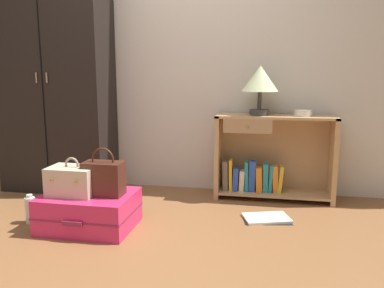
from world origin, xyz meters
TOP-DOWN VIEW (x-y plane):
  - ground_plane at (0.00, 0.00)m, footprint 9.00×9.00m
  - back_wall at (0.00, 1.50)m, footprint 6.40×0.10m
  - wardrobe at (-1.05, 1.20)m, footprint 1.02×0.47m
  - bookshelf at (0.93, 1.28)m, footprint 1.04×0.32m
  - table_lamp at (0.84, 1.26)m, footprint 0.32×0.32m
  - bowl at (1.21, 1.27)m, footprint 0.15×0.15m
  - suitcase_large at (-0.34, 0.32)m, footprint 0.65×0.52m
  - train_case at (-0.44, 0.29)m, footprint 0.33×0.24m
  - handbag at (-0.22, 0.32)m, footprint 0.28×0.16m
  - bottle at (-0.81, 0.32)m, footprint 0.08×0.08m
  - open_book_on_floor at (0.93, 0.73)m, footprint 0.40×0.32m

SIDE VIEW (x-z plane):
  - ground_plane at x=0.00m, z-range 0.00..0.00m
  - open_book_on_floor at x=0.93m, z-range 0.00..0.02m
  - bottle at x=-0.81m, z-range -0.01..0.21m
  - suitcase_large at x=-0.34m, z-range 0.00..0.25m
  - bookshelf at x=0.93m, z-range -0.02..0.73m
  - train_case at x=-0.44m, z-range 0.22..0.49m
  - handbag at x=-0.22m, z-range 0.21..0.55m
  - bowl at x=1.21m, z-range 0.75..0.80m
  - table_lamp at x=0.84m, z-range 0.83..1.26m
  - wardrobe at x=-1.05m, z-range 0.00..2.15m
  - back_wall at x=0.00m, z-range 0.00..2.60m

